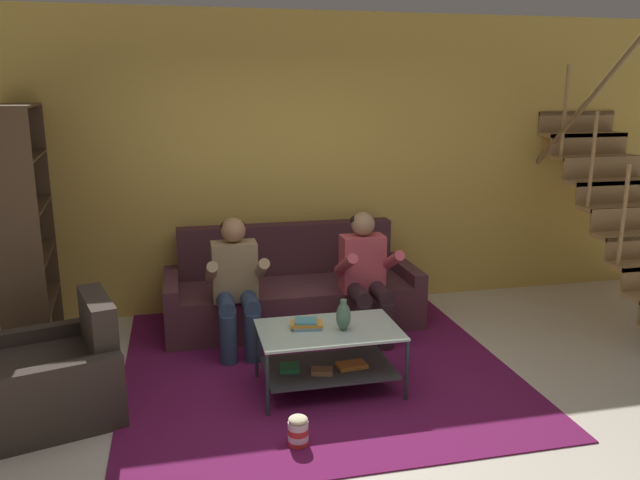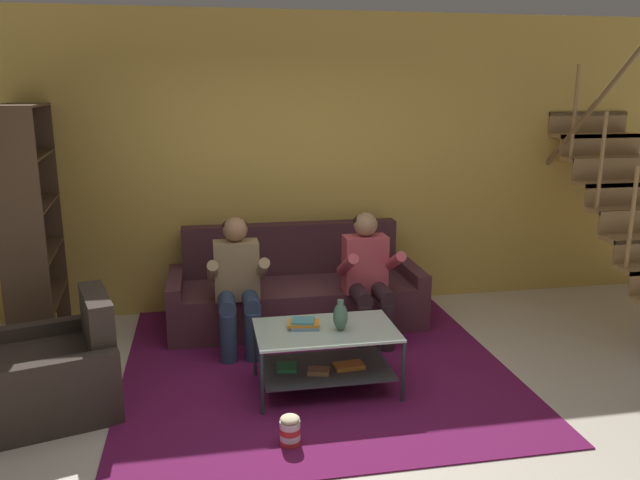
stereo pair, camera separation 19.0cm
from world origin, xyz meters
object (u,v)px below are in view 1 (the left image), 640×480
(person_seated_right, at_px, (366,272))
(coffee_table, at_px, (328,350))
(book_stack, at_px, (307,324))
(bookshelf, at_px, (20,251))
(popcorn_tub, at_px, (298,431))
(couch, at_px, (292,293))
(person_seated_left, at_px, (236,281))
(armchair, at_px, (55,378))
(vase, at_px, (343,316))

(person_seated_right, bearing_deg, coffee_table, -122.07)
(book_stack, relative_size, bookshelf, 0.12)
(popcorn_tub, bearing_deg, couch, 80.65)
(person_seated_left, bearing_deg, couch, 42.79)
(bookshelf, relative_size, armchair, 1.93)
(coffee_table, height_order, vase, vase)
(bookshelf, distance_m, armchair, 1.42)
(bookshelf, relative_size, popcorn_tub, 10.19)
(person_seated_left, relative_size, person_seated_right, 1.00)
(couch, height_order, vase, couch)
(vase, xyz_separation_m, armchair, (-2.00, 0.11, -0.32))
(vase, bearing_deg, person_seated_left, 126.48)
(couch, height_order, bookshelf, bookshelf)
(coffee_table, bearing_deg, person_seated_left, 123.51)
(couch, height_order, person_seated_right, person_seated_right)
(bookshelf, bearing_deg, person_seated_right, -7.89)
(vase, height_order, armchair, armchair)
(couch, xyz_separation_m, bookshelf, (-2.30, -0.13, 0.58))
(couch, bearing_deg, bookshelf, -176.82)
(armchair, bearing_deg, person_seated_right, 18.38)
(vase, height_order, bookshelf, bookshelf)
(person_seated_left, height_order, book_stack, person_seated_left)
(person_seated_right, bearing_deg, popcorn_tub, -120.08)
(couch, height_order, armchair, couch)
(person_seated_left, height_order, person_seated_right, person_seated_left)
(person_seated_right, distance_m, bookshelf, 2.91)
(book_stack, height_order, bookshelf, bookshelf)
(vase, bearing_deg, popcorn_tub, -125.28)
(popcorn_tub, bearing_deg, coffee_table, 62.55)
(armchair, bearing_deg, popcorn_tub, -26.38)
(person_seated_left, bearing_deg, vase, -53.52)
(couch, xyz_separation_m, popcorn_tub, (-0.35, -2.10, -0.19))
(coffee_table, distance_m, popcorn_tub, 0.81)
(vase, relative_size, bookshelf, 0.11)
(couch, relative_size, person_seated_right, 2.08)
(book_stack, xyz_separation_m, bookshelf, (-2.17, 1.22, 0.36))
(person_seated_left, bearing_deg, book_stack, -62.39)
(couch, relative_size, popcorn_tub, 11.60)
(book_stack, relative_size, popcorn_tub, 1.23)
(couch, xyz_separation_m, person_seated_left, (-0.57, -0.53, 0.32))
(vase, distance_m, armchair, 2.03)
(couch, distance_m, vase, 1.48)
(couch, distance_m, person_seated_left, 0.84)
(person_seated_right, xyz_separation_m, book_stack, (-0.70, -0.83, -0.11))
(coffee_table, distance_m, book_stack, 0.25)
(coffee_table, bearing_deg, popcorn_tub, -117.45)
(book_stack, bearing_deg, popcorn_tub, -105.71)
(armchair, distance_m, popcorn_tub, 1.72)
(person_seated_left, height_order, bookshelf, bookshelf)
(couch, xyz_separation_m, person_seated_right, (0.57, -0.53, 0.32))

